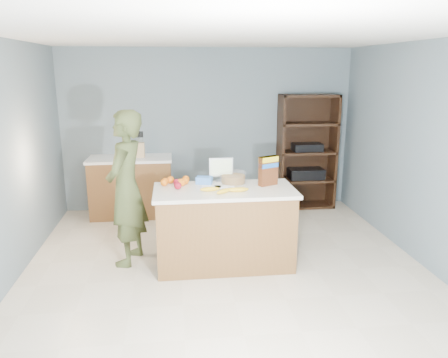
{
  "coord_description": "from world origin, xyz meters",
  "views": [
    {
      "loc": [
        -0.54,
        -4.31,
        2.2
      ],
      "look_at": [
        0.0,
        0.35,
        1.0
      ],
      "focal_mm": 35.0,
      "sensor_mm": 36.0,
      "label": 1
    }
  ],
  "objects": [
    {
      "name": "counter_peninsula",
      "position": [
        0.0,
        0.3,
        0.42
      ],
      "size": [
        1.56,
        0.76,
        0.9
      ],
      "color": "brown",
      "rests_on": "ground"
    },
    {
      "name": "oranges",
      "position": [
        -0.53,
        0.54,
        0.94
      ],
      "size": [
        0.33,
        0.22,
        0.08
      ],
      "color": "orange",
      "rests_on": "counter_peninsula"
    },
    {
      "name": "walls",
      "position": [
        0.0,
        0.0,
        1.65
      ],
      "size": [
        4.52,
        5.02,
        2.51
      ],
      "color": "slate",
      "rests_on": "ground"
    },
    {
      "name": "floor",
      "position": [
        0.0,
        0.0,
        0.0
      ],
      "size": [
        4.5,
        5.0,
        0.02
      ],
      "primitive_type": "cube",
      "color": "beige",
      "rests_on": "ground"
    },
    {
      "name": "envelopes",
      "position": [
        -0.06,
        0.4,
        0.9
      ],
      "size": [
        0.38,
        0.15,
        0.0
      ],
      "color": "white",
      "rests_on": "counter_peninsula"
    },
    {
      "name": "knife_block",
      "position": [
        -1.04,
        2.19,
        1.02
      ],
      "size": [
        0.12,
        0.1,
        0.31
      ],
      "color": "tan",
      "rests_on": "back_cabinet"
    },
    {
      "name": "tv",
      "position": [
        -0.0,
        0.64,
        1.06
      ],
      "size": [
        0.28,
        0.12,
        0.28
      ],
      "color": "silver",
      "rests_on": "counter_peninsula"
    },
    {
      "name": "bananas",
      "position": [
        0.01,
        0.17,
        0.92
      ],
      "size": [
        0.53,
        0.22,
        0.05
      ],
      "color": "yellow",
      "rests_on": "counter_peninsula"
    },
    {
      "name": "blue_carton",
      "position": [
        -0.21,
        0.55,
        0.94
      ],
      "size": [
        0.2,
        0.16,
        0.08
      ],
      "primitive_type": "cube",
      "rotation": [
        0.0,
        0.0,
        -0.26
      ],
      "color": "blue",
      "rests_on": "counter_peninsula"
    },
    {
      "name": "apples",
      "position": [
        -0.52,
        0.41,
        0.94
      ],
      "size": [
        0.09,
        0.22,
        0.08
      ],
      "color": "maroon",
      "rests_on": "counter_peninsula"
    },
    {
      "name": "cereal_box",
      "position": [
        0.51,
        0.4,
        1.09
      ],
      "size": [
        0.24,
        0.17,
        0.33
      ],
      "color": "#592B14",
      "rests_on": "counter_peninsula"
    },
    {
      "name": "shelving_unit",
      "position": [
        1.55,
        2.35,
        0.86
      ],
      "size": [
        0.9,
        0.4,
        1.8
      ],
      "color": "black",
      "rests_on": "ground"
    },
    {
      "name": "back_cabinet",
      "position": [
        -1.2,
        2.2,
        0.45
      ],
      "size": [
        1.24,
        0.62,
        0.9
      ],
      "color": "brown",
      "rests_on": "ground"
    },
    {
      "name": "salad_bowl",
      "position": [
        0.13,
        0.55,
        0.96
      ],
      "size": [
        0.3,
        0.3,
        0.13
      ],
      "color": "#267219",
      "rests_on": "counter_peninsula"
    },
    {
      "name": "person",
      "position": [
        -1.09,
        0.51,
        0.88
      ],
      "size": [
        0.58,
        0.73,
        1.76
      ],
      "primitive_type": "imported",
      "rotation": [
        0.0,
        0.0,
        -1.85
      ],
      "color": "#3D4624",
      "rests_on": "ground"
    }
  ]
}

